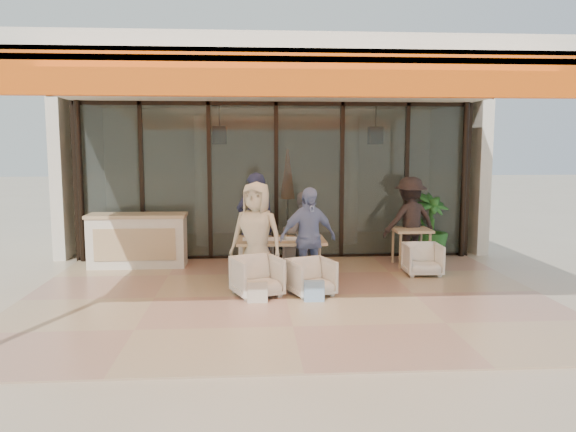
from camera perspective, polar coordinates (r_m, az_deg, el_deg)
The scene contains 21 objects.
ground at distance 8.76m, azimuth -0.26°, elevation -8.23°, with size 70.00×70.00×0.00m, color #C6B293.
terrace_floor at distance 8.76m, azimuth -0.26°, elevation -8.20°, with size 8.00×6.00×0.01m, color tan.
terrace_structure at distance 8.23m, azimuth -0.15°, elevation 13.61°, with size 8.00×6.00×3.40m.
glass_storefront at distance 11.47m, azimuth -1.21°, elevation 3.54°, with size 8.08×0.10×3.20m.
interior_block at distance 13.76m, azimuth -1.64°, elevation 6.77°, with size 9.05×3.62×3.52m.
host_counter at distance 11.08m, azimuth -15.02°, elevation -2.40°, with size 1.85×0.65×1.04m.
dining_table at distance 9.58m, azimuth -0.77°, elevation -2.68°, with size 1.50×0.90×0.93m.
chair_far_left at distance 10.57m, azimuth -3.30°, elevation -3.92°, with size 0.58×0.54×0.59m, color white.
chair_far_right at distance 10.61m, azimuth 1.26°, elevation -3.85°, with size 0.58×0.54×0.60m, color white.
chair_near_left at distance 8.70m, azimuth -3.17°, elevation -5.97°, with size 0.68×0.64×0.70m, color white.
chair_near_right at distance 8.76m, azimuth 2.37°, elevation -6.07°, with size 0.63×0.59×0.64m, color white.
diner_navy at distance 9.97m, azimuth -3.29°, elevation -0.89°, with size 0.68×0.45×1.86m, color #181F36.
diner_grey at distance 10.04m, azimuth 1.52°, elevation -1.84°, with size 0.73×0.57×1.51m, color slate.
diner_cream at distance 9.09m, azimuth -3.23°, elevation -2.02°, with size 0.86×0.56×1.75m, color beige.
diner_periwinkle at distance 9.14m, azimuth 2.05°, elevation -2.25°, with size 0.97×0.41×1.66m, color #7A8ECB.
tote_bag_cream at distance 8.36m, azimuth -3.12°, elevation -7.80°, with size 0.30×0.10×0.34m, color silver.
tote_bag_blue at distance 8.41m, azimuth 2.66°, elevation -7.70°, with size 0.30×0.10×0.34m, color #99BFD8.
side_table at distance 11.03m, azimuth 12.41°, elevation -1.80°, with size 0.70×0.70×0.74m.
side_chair at distance 10.38m, azimuth 13.53°, elevation -4.16°, with size 0.63×0.59×0.65m, color white.
standing_woman at distance 11.27m, azimuth 12.27°, elevation -0.46°, with size 1.11×0.64×1.72m, color black.
potted_palm at distance 11.90m, azimuth 14.17°, elevation -1.01°, with size 0.76×0.76×1.36m, color #1E5919.
Camera 1 is at (-0.53, -8.43, 2.33)m, focal length 35.00 mm.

